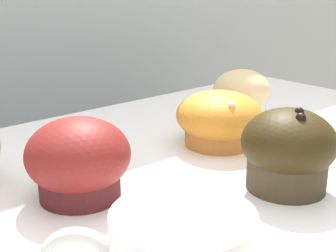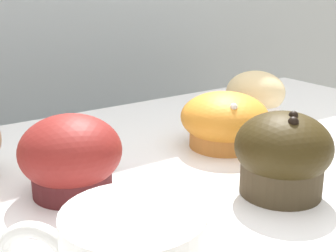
{
  "view_description": "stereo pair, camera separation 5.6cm",
  "coord_description": "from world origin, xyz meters",
  "px_view_note": "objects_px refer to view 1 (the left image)",
  "views": [
    {
      "loc": [
        -0.35,
        -0.35,
        1.14
      ],
      "look_at": [
        -0.0,
        0.06,
        0.97
      ],
      "focal_mm": 50.0,
      "sensor_mm": 36.0,
      "label": 1
    },
    {
      "loc": [
        -0.31,
        -0.38,
        1.14
      ],
      "look_at": [
        -0.0,
        0.06,
        0.97
      ],
      "focal_mm": 50.0,
      "sensor_mm": 36.0,
      "label": 2
    }
  ],
  "objects_px": {
    "muffin_back_right": "(79,160)",
    "muffin_front_left": "(242,94)",
    "muffin_back_left": "(219,119)",
    "muffin_front_center": "(288,150)"
  },
  "relations": [
    {
      "from": "muffin_back_right",
      "to": "muffin_front_left",
      "type": "relative_size",
      "value": 1.15
    },
    {
      "from": "muffin_back_left",
      "to": "muffin_back_right",
      "type": "xyz_separation_m",
      "value": [
        -0.22,
        -0.02,
        0.0
      ]
    },
    {
      "from": "muffin_front_center",
      "to": "muffin_front_left",
      "type": "relative_size",
      "value": 1.08
    },
    {
      "from": "muffin_back_left",
      "to": "muffin_front_center",
      "type": "bearing_deg",
      "value": -108.08
    },
    {
      "from": "muffin_back_right",
      "to": "muffin_front_center",
      "type": "bearing_deg",
      "value": -35.11
    },
    {
      "from": "muffin_front_center",
      "to": "muffin_back_right",
      "type": "bearing_deg",
      "value": 144.89
    },
    {
      "from": "muffin_back_left",
      "to": "muffin_back_right",
      "type": "height_order",
      "value": "muffin_back_right"
    },
    {
      "from": "muffin_front_center",
      "to": "muffin_back_right",
      "type": "distance_m",
      "value": 0.22
    },
    {
      "from": "muffin_back_left",
      "to": "muffin_front_left",
      "type": "xyz_separation_m",
      "value": [
        0.12,
        0.07,
        0.0
      ]
    },
    {
      "from": "muffin_front_center",
      "to": "muffin_back_left",
      "type": "distance_m",
      "value": 0.15
    }
  ]
}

